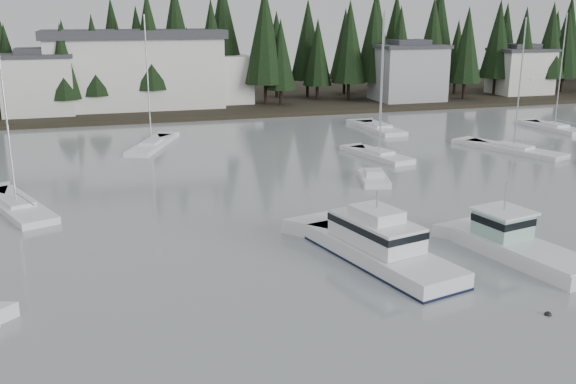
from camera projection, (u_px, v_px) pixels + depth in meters
name	position (u px, v px, depth m)	size (l,w,h in m)	color
far_shore_land	(162.00, 97.00, 108.27)	(240.00, 54.00, 1.00)	black
conifer_treeline	(170.00, 106.00, 98.13)	(200.00, 22.00, 20.00)	black
house_west	(38.00, 83.00, 85.42)	(9.54, 7.42, 8.75)	silver
house_east_a	(408.00, 72.00, 99.44)	(10.60, 8.48, 9.25)	#999EA0
house_east_b	(521.00, 70.00, 107.54)	(9.54, 7.42, 8.25)	silver
harbor_inn	(150.00, 70.00, 92.38)	(29.50, 11.50, 10.90)	silver
cabin_cruiser_center	(379.00, 249.00, 36.51)	(5.86, 11.49, 4.72)	white
lobster_boat_teal	(518.00, 248.00, 37.07)	(4.78, 9.20, 4.87)	white
sailboat_0	(554.00, 129.00, 77.86)	(3.14, 8.96, 14.27)	white
sailboat_2	(379.00, 157.00, 62.82)	(4.22, 8.43, 14.46)	white
sailboat_4	(17.00, 208.00, 46.37)	(6.37, 10.92, 12.87)	white
sailboat_5	(379.00, 129.00, 77.56)	(3.04, 9.43, 14.28)	white
sailboat_6	(152.00, 147.00, 67.65)	(6.24, 10.64, 14.10)	white
sailboat_9	(513.00, 151.00, 65.49)	(6.43, 10.96, 13.84)	white
runabout_1	(374.00, 180.00, 53.87)	(3.46, 5.41, 1.42)	white
mooring_buoy_dark	(548.00, 315.00, 30.11)	(0.35, 0.35, 0.35)	black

